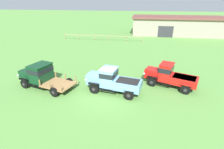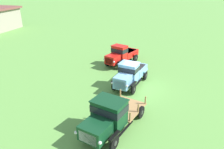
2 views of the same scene
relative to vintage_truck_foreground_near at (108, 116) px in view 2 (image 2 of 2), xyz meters
The scene contains 4 objects.
ground_plane 6.67m from the vintage_truck_foreground_near, ahead, with size 240.00×240.00×0.00m, color #5B9342.
vintage_truck_foreground_near is the anchor object (origin of this frame).
vintage_truck_second_in_line 6.98m from the vintage_truck_foreground_near, ahead, with size 5.19×2.66×2.26m.
vintage_truck_midrow_center 12.32m from the vintage_truck_foreground_near, ahead, with size 5.12×3.25×2.23m.
Camera 2 is at (-17.22, -2.57, 8.83)m, focal length 35.00 mm.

